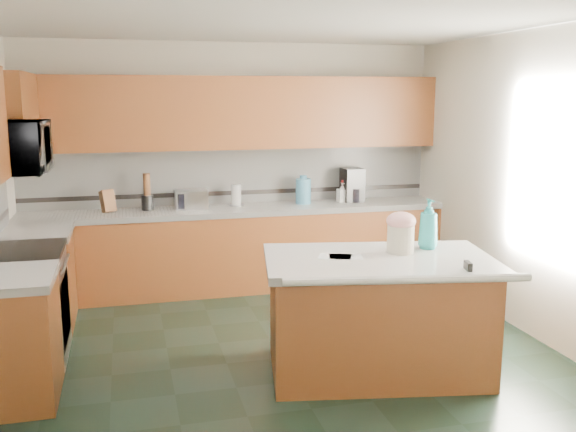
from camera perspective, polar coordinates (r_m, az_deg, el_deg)
name	(u,v)px	position (r m, az deg, el deg)	size (l,w,h in m)	color
floor	(281,358)	(5.41, -0.64, -12.50)	(4.60, 4.60, 0.00)	black
ceiling	(280,17)	(5.00, -0.71, 17.24)	(4.60, 4.60, 0.00)	white
wall_back	(232,165)	(7.29, -4.99, 4.53)	(4.60, 0.04, 2.70)	silver
wall_front	(405,276)	(2.88, 10.34, -5.25)	(4.60, 0.04, 2.70)	silver
wall_right	(539,186)	(6.01, 21.39, 2.51)	(0.04, 4.60, 2.70)	silver
back_base_cab	(238,251)	(7.13, -4.45, -3.11)	(4.60, 0.60, 0.86)	#3E1E0B
back_countertop	(238,210)	(7.04, -4.51, 0.53)	(4.60, 0.64, 0.06)	white
back_upper_cab	(234,113)	(7.06, -4.82, 9.13)	(4.60, 0.33, 0.78)	#3E1E0B
back_backsplash	(233,176)	(7.27, -4.94, 3.60)	(4.60, 0.02, 0.63)	silver
back_accent_band	(233,193)	(7.29, -4.90, 2.07)	(4.60, 0.01, 0.05)	black
left_base_cab_rear	(39,281)	(6.41, -21.29, -5.44)	(0.60, 0.82, 0.86)	#3E1E0B
left_counter_rear	(35,233)	(6.30, -21.58, -1.41)	(0.64, 0.82, 0.06)	white
left_base_cab_front	(11,342)	(4.96, -23.37, -10.25)	(0.60, 0.72, 0.86)	#3E1E0B
left_counter_front	(6,279)	(4.83, -23.77, -5.13)	(0.64, 0.72, 0.06)	white
left_upper_cab_rear	(12,117)	(6.33, -23.31, 8.12)	(0.33, 1.09, 0.78)	#3E1E0B
range_body	(26,307)	(5.65, -22.23, -7.52)	(0.60, 0.76, 0.88)	#B7B7BC
range_oven_door	(64,309)	(5.63, -19.26, -7.82)	(0.02, 0.68, 0.55)	black
range_cooktop	(22,252)	(5.53, -22.57, -2.98)	(0.62, 0.78, 0.04)	black
range_handle	(65,264)	(5.52, -19.19, -4.06)	(0.02, 0.02, 0.66)	#B7B7BC
microwave	(14,147)	(5.41, -23.20, 5.62)	(0.73, 0.50, 0.41)	#B7B7BC
island_base	(377,319)	(5.07, 7.96, -9.02)	(1.62, 0.93, 0.86)	#3E1E0B
island_top	(379,261)	(4.93, 8.10, -3.98)	(1.72, 1.03, 0.06)	white
island_bullnose	(408,280)	(4.48, 10.60, -5.57)	(0.06, 0.06, 1.72)	white
treat_jar	(401,239)	(5.06, 9.97, -2.03)	(0.21, 0.21, 0.22)	beige
treat_jar_lid	(401,221)	(5.03, 10.03, -0.43)	(0.23, 0.23, 0.14)	pink
treat_jar_knob	(401,215)	(5.02, 10.04, 0.11)	(0.03, 0.03, 0.07)	tan
treat_jar_knob_end_l	(397,215)	(5.01, 9.65, 0.10)	(0.04, 0.04, 0.04)	tan
treat_jar_knob_end_r	(406,214)	(5.04, 10.44, 0.13)	(0.04, 0.04, 0.04)	tan
soap_bottle_island	(428,224)	(5.22, 12.38, -0.70)	(0.15, 0.16, 0.40)	teal
paper_sheet_a	(346,257)	(4.90, 5.15, -3.62)	(0.25, 0.19, 0.00)	white
paper_sheet_b	(335,256)	(4.90, 4.21, -3.60)	(0.25, 0.18, 0.00)	white
clamp_body	(468,269)	(4.70, 15.70, -4.53)	(0.03, 0.11, 0.10)	black
clamp_handle	(473,274)	(4.65, 16.09, -4.97)	(0.02, 0.02, 0.08)	black
knife_block	(108,201)	(6.97, -15.73, 1.27)	(0.13, 0.11, 0.23)	#472814
utensil_crock	(148,203)	(7.00, -12.38, 1.17)	(0.13, 0.13, 0.16)	black
utensil_bundle	(147,184)	(6.98, -12.45, 2.77)	(0.07, 0.07, 0.23)	#472814
toaster_oven	(191,199)	(7.00, -8.60, 1.47)	(0.35, 0.24, 0.20)	#B7B7BC
toaster_oven_door	(192,201)	(6.89, -8.50, 1.33)	(0.31, 0.01, 0.16)	black
paper_towel	(236,195)	(7.11, -4.62, 1.85)	(0.11, 0.11, 0.24)	white
paper_towel_base	(236,205)	(7.13, -4.60, 0.97)	(0.16, 0.16, 0.01)	#B7B7BC
water_jug	(303,191)	(7.24, 1.37, 2.21)	(0.17, 0.17, 0.28)	#4C96BF
water_jug_neck	(303,177)	(7.21, 1.37, 3.48)	(0.08, 0.08, 0.04)	#4C96BF
coffee_maker	(352,185)	(7.43, 5.73, 2.78)	(0.23, 0.25, 0.38)	black
coffee_carafe	(354,195)	(7.39, 5.87, 1.85)	(0.16, 0.16, 0.16)	black
soap_bottle_back	(342,192)	(7.37, 4.84, 2.10)	(0.10, 0.10, 0.22)	white
soap_back_cap	(342,181)	(7.35, 4.86, 3.08)	(0.02, 0.02, 0.03)	red
window_light_proxy	(552,172)	(5.81, 22.39, 3.67)	(0.02, 1.40, 1.10)	white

